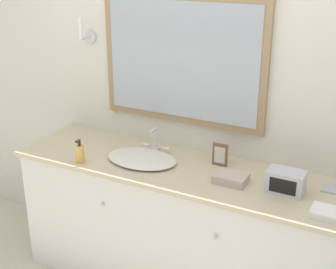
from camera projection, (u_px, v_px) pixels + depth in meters
wall_back at (202, 90)px, 2.99m from camera, size 8.00×0.18×2.55m
vanity_counter at (178, 228)px, 3.03m from camera, size 2.14×0.61×0.88m
sink_basin at (142, 158)px, 2.95m from camera, size 0.46×0.37×0.17m
soap_bottle at (80, 153)px, 2.91m from camera, size 0.05×0.05×0.15m
appliance_box at (286, 182)px, 2.55m from camera, size 0.20×0.13×0.13m
picture_frame at (220, 155)px, 2.86m from camera, size 0.10×0.01×0.15m
hand_towel_near_sink at (231, 178)px, 2.67m from camera, size 0.19×0.14×0.05m
hand_towel_far_corner at (329, 213)px, 2.33m from camera, size 0.17×0.13×0.03m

